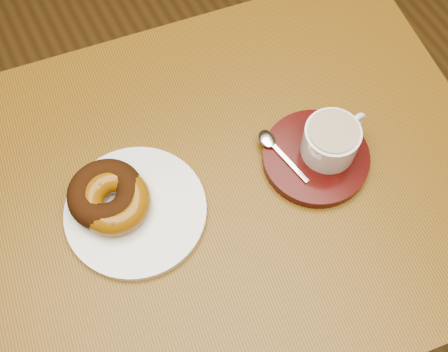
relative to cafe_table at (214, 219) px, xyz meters
name	(u,v)px	position (x,y,z in m)	size (l,w,h in m)	color
ground	(246,327)	(0.05, -0.08, -0.68)	(6.00, 6.00, 0.00)	#543B1A
cafe_table	(214,219)	(0.00, 0.00, 0.00)	(0.94, 0.76, 0.81)	brown
donut_plate	(136,211)	(-0.12, 0.02, 0.14)	(0.21, 0.21, 0.01)	white
donut_cinnamon	(106,194)	(-0.15, 0.05, 0.16)	(0.11, 0.11, 0.04)	#311909
donut_caramel	(114,201)	(-0.14, 0.03, 0.16)	(0.12, 0.12, 0.04)	#8B570F
saucer	(316,158)	(0.16, -0.03, 0.14)	(0.16, 0.16, 0.02)	#390A07
coffee_cup	(331,140)	(0.18, -0.03, 0.18)	(0.11, 0.08, 0.06)	white
teaspoon	(271,143)	(0.11, 0.02, 0.15)	(0.03, 0.11, 0.01)	silver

